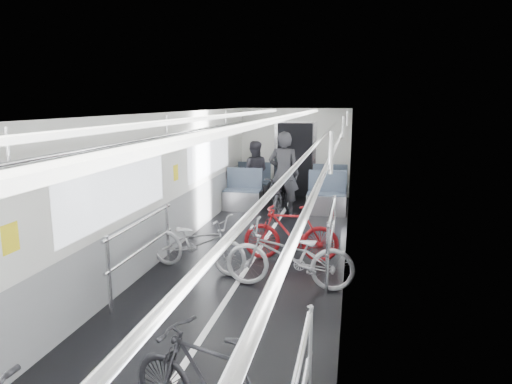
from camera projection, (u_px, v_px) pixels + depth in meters
car_shell at (255, 191)px, 7.53m from camera, size 3.02×14.01×2.41m
bike_left_far at (197, 243)px, 7.01m from camera, size 1.78×0.94×0.89m
bike_right_mid at (289, 256)px, 6.33m from camera, size 1.82×0.67×0.95m
bike_right_far at (291, 233)px, 7.43m from camera, size 1.58×0.51×0.94m
bike_aisle at (283, 196)px, 10.34m from camera, size 0.73×1.82×0.94m
person_standing at (284, 174)px, 10.34m from camera, size 0.72×0.48×1.92m
person_seated at (254, 172)px, 11.79m from camera, size 0.85×0.70×1.59m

